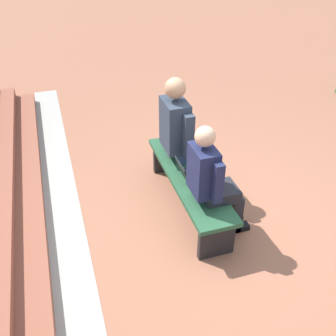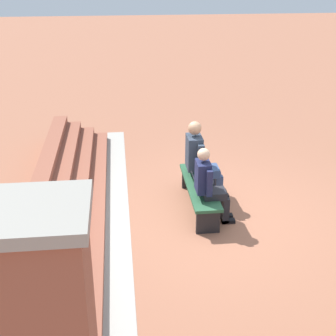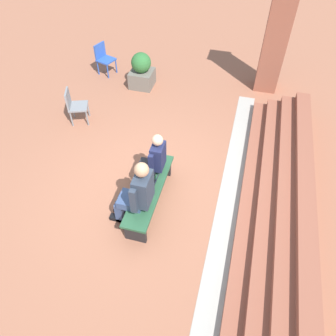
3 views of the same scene
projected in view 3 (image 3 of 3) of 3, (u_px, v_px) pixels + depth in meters
The scene contains 11 objects.
ground_plane at pixel (148, 191), 6.35m from camera, with size 60.00×60.00×0.00m, color #9E6047.
concrete_strip at pixel (225, 220), 5.87m from camera, with size 8.02×0.40×0.01m, color #A8A399.
brick_steps at pixel (283, 224), 5.54m from camera, with size 7.22×1.20×0.60m.
brick_pillar_left_of_steps at pixel (276, 38), 7.94m from camera, with size 0.64×0.64×2.70m.
bench at pixel (149, 191), 5.88m from camera, with size 1.80×0.44×0.45m.
person_student at pixel (153, 160), 5.95m from camera, with size 0.51×0.65×1.29m.
person_adult at pixel (137, 193), 5.34m from camera, with size 0.60×0.76×1.44m.
laptop at pixel (150, 184), 5.80m from camera, with size 0.32×0.29×0.21m.
plastic_chair_far_left at pixel (74, 104), 7.53m from camera, with size 0.54×0.54×0.84m.
plastic_chair_near_bench_left at pixel (104, 57), 9.10m from camera, with size 0.53×0.53×0.84m.
planter at pixel (142, 71), 8.65m from camera, with size 0.60×0.60×0.94m.
Camera 3 is at (3.86, 1.44, 4.87)m, focal length 35.00 mm.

